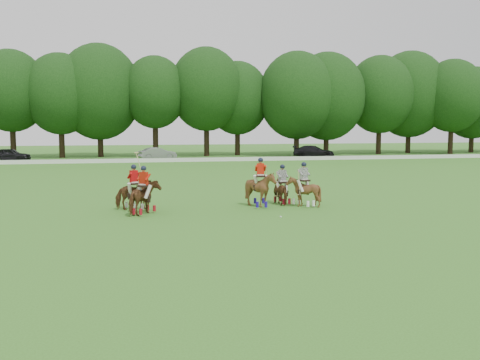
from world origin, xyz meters
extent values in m
plane|color=#386E1F|center=(0.00, 0.00, 0.00)|extent=(180.00, 180.00, 0.00)
cylinder|color=black|center=(-17.43, 48.92, 2.49)|extent=(0.70, 0.70, 4.98)
ellipsoid|color=black|center=(-17.43, 48.92, 8.28)|extent=(8.80, 8.80, 10.12)
cylinder|color=black|center=(-11.63, 48.49, 2.32)|extent=(0.70, 0.70, 4.64)
ellipsoid|color=black|center=(-11.63, 48.49, 7.95)|extent=(8.80, 8.80, 10.13)
cylinder|color=black|center=(-6.99, 49.52, 2.16)|extent=(0.70, 0.70, 4.31)
ellipsoid|color=black|center=(-6.99, 49.52, 8.31)|extent=(10.67, 10.67, 12.27)
cylinder|color=black|center=(-0.04, 48.00, 2.62)|extent=(0.70, 0.70, 5.24)
ellipsoid|color=black|center=(-0.04, 48.00, 8.26)|extent=(8.06, 8.06, 9.26)
cylinder|color=black|center=(6.63, 48.24, 2.59)|extent=(0.70, 0.70, 5.19)
ellipsoid|color=black|center=(6.63, 48.24, 8.75)|extent=(9.50, 9.50, 10.92)
cylinder|color=black|center=(11.06, 49.62, 2.24)|extent=(0.70, 0.70, 4.48)
ellipsoid|color=black|center=(11.06, 49.62, 7.71)|extent=(8.60, 8.60, 9.89)
cylinder|color=black|center=(18.54, 46.82, 2.11)|extent=(0.70, 0.70, 4.21)
ellipsoid|color=black|center=(18.54, 46.82, 8.00)|extent=(10.11, 10.11, 11.63)
cylinder|color=black|center=(23.25, 48.17, 2.03)|extent=(0.70, 0.70, 4.07)
ellipsoid|color=black|center=(23.25, 48.17, 7.99)|extent=(10.46, 10.46, 12.03)
cylinder|color=black|center=(31.16, 48.38, 2.40)|extent=(0.70, 0.70, 4.79)
ellipsoid|color=black|center=(31.16, 48.38, 8.35)|extent=(9.47, 9.47, 10.89)
cylinder|color=black|center=(36.59, 49.92, 2.22)|extent=(0.70, 0.70, 4.44)
ellipsoid|color=black|center=(36.59, 49.92, 8.51)|extent=(10.84, 10.84, 12.47)
cylinder|color=black|center=(41.42, 46.74, 2.43)|extent=(0.70, 0.70, 4.86)
ellipsoid|color=black|center=(41.42, 46.74, 8.21)|extent=(8.94, 8.94, 10.28)
cylinder|color=black|center=(46.86, 49.73, 1.95)|extent=(0.70, 0.70, 3.90)
ellipsoid|color=black|center=(46.86, 49.73, 7.38)|extent=(9.29, 9.29, 10.68)
cube|color=white|center=(0.00, 38.00, 0.22)|extent=(120.00, 0.10, 0.44)
imported|color=black|center=(-16.58, 42.50, 0.76)|extent=(4.64, 2.24, 1.53)
imported|color=gray|center=(-0.09, 42.50, 0.72)|extent=(4.63, 2.58, 1.45)
imported|color=black|center=(19.44, 42.50, 0.75)|extent=(5.62, 3.92, 1.51)
imported|color=#553416|center=(-2.81, 3.18, 0.77)|extent=(1.73, 1.97, 1.54)
cube|color=black|center=(-2.81, 3.18, 1.34)|extent=(0.68, 0.71, 0.08)
cylinder|color=tan|center=(-3.06, 3.35, 1.26)|extent=(0.15, 0.19, 1.29)
imported|color=#553416|center=(-3.25, 4.54, 0.75)|extent=(1.86, 1.74, 1.50)
cube|color=black|center=(-3.25, 4.54, 1.30)|extent=(0.62, 0.68, 0.08)
cylinder|color=tan|center=(-2.97, 4.65, 2.22)|extent=(0.32, 0.72, 1.08)
imported|color=#553416|center=(2.99, 4.29, 0.90)|extent=(1.69, 1.84, 1.80)
cube|color=black|center=(2.99, 4.29, 1.57)|extent=(0.52, 0.62, 0.08)
cylinder|color=tan|center=(3.29, 4.25, 1.49)|extent=(0.06, 0.21, 1.29)
imported|color=#553416|center=(4.33, 4.95, 0.67)|extent=(1.02, 1.70, 1.34)
cube|color=black|center=(4.33, 4.95, 1.16)|extent=(0.54, 0.63, 0.08)
cylinder|color=tan|center=(4.03, 4.89, 1.08)|extent=(0.07, 0.21, 1.29)
imported|color=#553416|center=(5.16, 3.96, 0.77)|extent=(1.67, 1.76, 1.54)
cube|color=black|center=(5.16, 3.96, 1.34)|extent=(0.62, 0.68, 0.08)
cylinder|color=tan|center=(4.88, 3.85, 1.26)|extent=(0.11, 0.21, 1.29)
sphere|color=white|center=(3.10, 1.01, 0.04)|extent=(0.09, 0.09, 0.09)
camera|label=1|loc=(-3.47, -21.61, 4.13)|focal=40.00mm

